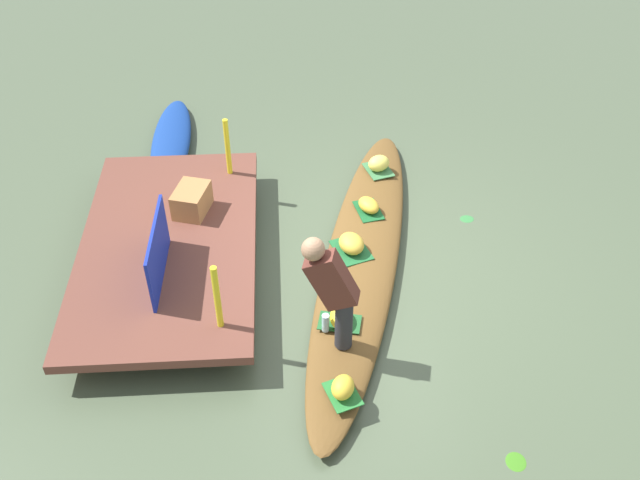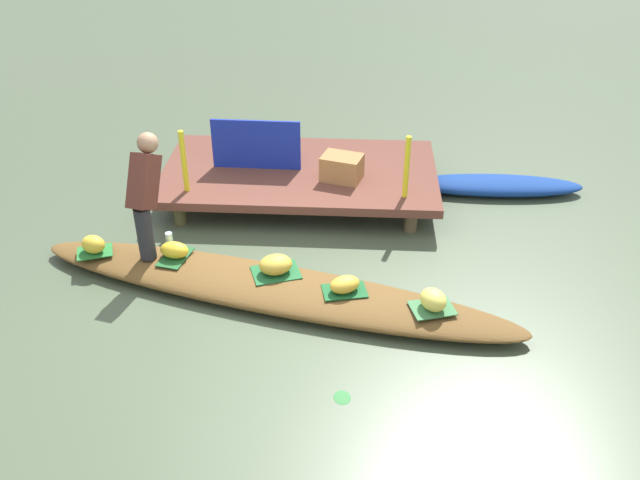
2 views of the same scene
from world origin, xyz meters
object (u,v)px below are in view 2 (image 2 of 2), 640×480
(banana_bunch_0, at_px, (93,244))
(market_banner, at_px, (256,145))
(banana_bunch_4, at_px, (345,284))
(moored_boat, at_px, (494,185))
(banana_bunch_1, at_px, (174,250))
(banana_bunch_3, at_px, (433,300))
(produce_crate, at_px, (342,168))
(water_bottle, at_px, (170,241))
(vendor_boat, at_px, (270,288))
(banana_bunch_2, at_px, (276,265))
(vendor_person, at_px, (145,190))

(banana_bunch_0, bearing_deg, market_banner, 49.45)
(banana_bunch_0, xyz_separation_m, banana_bunch_4, (2.51, -0.51, -0.02))
(moored_boat, height_order, banana_bunch_1, banana_bunch_1)
(banana_bunch_3, bearing_deg, produce_crate, 112.25)
(water_bottle, distance_m, produce_crate, 2.15)
(moored_boat, bearing_deg, market_banner, -176.12)
(moored_boat, height_order, banana_bunch_3, banana_bunch_3)
(banana_bunch_1, bearing_deg, market_banner, 70.82)
(banana_bunch_3, bearing_deg, vendor_boat, 166.53)
(banana_bunch_2, height_order, market_banner, market_banner)
(vendor_person, height_order, water_bottle, vendor_person)
(banana_bunch_0, xyz_separation_m, market_banner, (1.41, 1.65, 0.37))
(vendor_boat, bearing_deg, banana_bunch_1, 175.88)
(banana_bunch_2, bearing_deg, banana_bunch_4, -21.23)
(banana_bunch_2, relative_size, produce_crate, 0.72)
(vendor_person, relative_size, market_banner, 1.17)
(banana_bunch_0, bearing_deg, banana_bunch_3, -12.26)
(banana_bunch_4, distance_m, water_bottle, 1.86)
(vendor_boat, relative_size, vendor_person, 4.00)
(banana_bunch_3, bearing_deg, banana_bunch_0, 167.74)
(banana_bunch_1, height_order, banana_bunch_4, banana_bunch_1)
(vendor_boat, xyz_separation_m, banana_bunch_2, (0.05, 0.11, 0.19))
(banana_bunch_1, height_order, produce_crate, produce_crate)
(banana_bunch_1, distance_m, produce_crate, 2.18)
(banana_bunch_1, height_order, water_bottle, water_bottle)
(moored_boat, relative_size, banana_bunch_0, 8.63)
(vendor_boat, height_order, banana_bunch_0, banana_bunch_0)
(market_banner, bearing_deg, banana_bunch_0, -129.36)
(banana_bunch_4, relative_size, water_bottle, 1.49)
(banana_bunch_1, height_order, banana_bunch_2, banana_bunch_2)
(banana_bunch_1, xyz_separation_m, banana_bunch_2, (1.02, -0.21, 0.01))
(banana_bunch_1, distance_m, banana_bunch_3, 2.56)
(vendor_boat, distance_m, banana_bunch_3, 1.55)
(vendor_boat, distance_m, vendor_person, 1.50)
(water_bottle, height_order, produce_crate, produce_crate)
(water_bottle, bearing_deg, vendor_boat, -23.30)
(vendor_boat, distance_m, produce_crate, 1.93)
(vendor_boat, distance_m, market_banner, 2.12)
(water_bottle, bearing_deg, banana_bunch_3, -17.67)
(banana_bunch_1, xyz_separation_m, vendor_person, (-0.24, 0.09, 0.60))
(banana_bunch_2, relative_size, vendor_person, 0.26)
(vendor_boat, height_order, banana_bunch_3, banana_bunch_3)
(banana_bunch_1, relative_size, banana_bunch_3, 1.06)
(vendor_boat, height_order, banana_bunch_1, banana_bunch_1)
(banana_bunch_4, distance_m, produce_crate, 1.95)
(banana_bunch_3, xyz_separation_m, banana_bunch_4, (-0.78, 0.21, -0.02))
(moored_boat, distance_m, banana_bunch_2, 3.21)
(banana_bunch_3, xyz_separation_m, water_bottle, (-2.55, 0.81, -0.00))
(banana_bunch_2, height_order, water_bottle, water_bottle)
(vendor_boat, relative_size, banana_bunch_0, 19.73)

